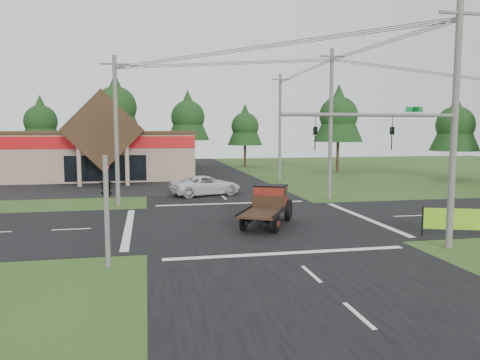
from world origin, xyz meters
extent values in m
plane|color=#2F4F1C|center=(0.00, 0.00, 0.00)|extent=(120.00, 120.00, 0.00)
cube|color=black|center=(0.00, 0.00, 0.01)|extent=(12.00, 120.00, 0.02)
cube|color=black|center=(0.00, 0.00, 0.01)|extent=(120.00, 12.00, 0.02)
cube|color=black|center=(-14.00, 19.00, 0.01)|extent=(28.00, 14.00, 0.02)
cube|color=gray|center=(-16.00, 30.00, 2.50)|extent=(30.00, 15.00, 5.00)
cube|color=#322014|center=(-16.00, 30.00, 5.05)|extent=(30.40, 15.40, 0.30)
cube|color=maroon|center=(-16.00, 22.45, 4.10)|extent=(30.00, 0.12, 1.20)
cube|color=#322014|center=(-10.00, 21.50, 5.30)|extent=(7.78, 4.00, 7.78)
cylinder|color=gray|center=(-12.20, 19.80, 2.00)|extent=(0.40, 0.40, 4.00)
cylinder|color=gray|center=(-7.80, 19.80, 2.00)|extent=(0.40, 0.40, 4.00)
cube|color=black|center=(-10.00, 22.48, 1.50)|extent=(8.00, 0.08, 2.60)
cylinder|color=#595651|center=(7.50, -7.50, 3.50)|extent=(0.24, 0.24, 7.00)
cylinder|color=#595651|center=(3.50, -7.50, 6.00)|extent=(8.00, 0.16, 0.16)
imported|color=black|center=(4.50, -7.50, 5.00)|extent=(0.16, 0.20, 1.00)
imported|color=black|center=(1.00, -7.50, 5.00)|extent=(0.16, 0.20, 1.00)
cube|color=#0C6626|center=(5.50, -7.50, 6.25)|extent=(0.80, 0.04, 0.22)
cylinder|color=#595651|center=(-7.50, -7.50, 2.20)|extent=(0.20, 0.20, 4.40)
imported|color=black|center=(-7.50, -7.30, 3.70)|extent=(0.53, 2.48, 1.00)
sphere|color=#FF0C0C|center=(-7.50, -7.15, 3.90)|extent=(0.18, 0.18, 0.18)
cylinder|color=#595651|center=(7.50, -7.50, 5.50)|extent=(0.30, 0.30, 11.00)
cube|color=#595651|center=(7.50, -7.50, 10.40)|extent=(2.00, 0.12, 0.12)
cylinder|color=#595651|center=(-8.00, 8.00, 5.25)|extent=(0.30, 0.30, 10.50)
cube|color=#595651|center=(-8.00, 8.00, 9.90)|extent=(2.00, 0.12, 0.12)
cylinder|color=#595651|center=(8.00, 8.00, 5.75)|extent=(0.30, 0.30, 11.50)
cube|color=#595651|center=(8.00, 8.00, 10.90)|extent=(2.00, 0.12, 0.12)
cylinder|color=#595651|center=(8.00, 22.00, 5.60)|extent=(0.30, 0.30, 11.20)
cube|color=#595651|center=(8.00, 22.00, 10.60)|extent=(2.00, 0.12, 0.12)
cylinder|color=#332316|center=(-20.00, 42.00, 1.75)|extent=(0.36, 0.36, 3.50)
cone|color=black|center=(-20.00, 42.00, 6.80)|extent=(5.60, 5.60, 6.60)
sphere|color=black|center=(-20.00, 42.00, 6.50)|extent=(4.40, 4.40, 4.40)
cylinder|color=#332316|center=(-10.00, 41.00, 2.27)|extent=(0.36, 0.36, 4.55)
cone|color=black|center=(-10.00, 41.00, 8.84)|extent=(7.28, 7.28, 8.58)
sphere|color=black|center=(-10.00, 41.00, 8.45)|extent=(5.72, 5.72, 5.72)
cylinder|color=#332316|center=(0.00, 42.00, 1.92)|extent=(0.36, 0.36, 3.85)
cone|color=black|center=(0.00, 42.00, 7.48)|extent=(6.16, 6.16, 7.26)
sphere|color=black|center=(0.00, 42.00, 7.15)|extent=(4.84, 4.84, 4.84)
cylinder|color=#332316|center=(8.00, 40.00, 1.57)|extent=(0.36, 0.36, 3.15)
cone|color=black|center=(8.00, 40.00, 6.12)|extent=(5.04, 5.04, 5.94)
sphere|color=black|center=(8.00, 40.00, 5.85)|extent=(3.96, 3.96, 3.96)
cylinder|color=#332316|center=(18.00, 30.00, 1.92)|extent=(0.36, 0.36, 3.85)
cone|color=black|center=(18.00, 30.00, 7.48)|extent=(6.16, 6.16, 7.26)
sphere|color=black|center=(18.00, 30.00, 7.15)|extent=(4.84, 4.84, 4.84)
cylinder|color=#332316|center=(26.00, 18.00, 1.57)|extent=(0.36, 0.36, 3.15)
cone|color=black|center=(26.00, 18.00, 6.12)|extent=(5.04, 5.04, 5.94)
sphere|color=black|center=(26.00, 18.00, 5.85)|extent=(3.96, 3.96, 3.96)
imported|color=silver|center=(-1.20, 11.90, 0.81)|extent=(6.34, 4.32, 1.61)
camera|label=1|loc=(-5.92, -26.10, 5.38)|focal=35.00mm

